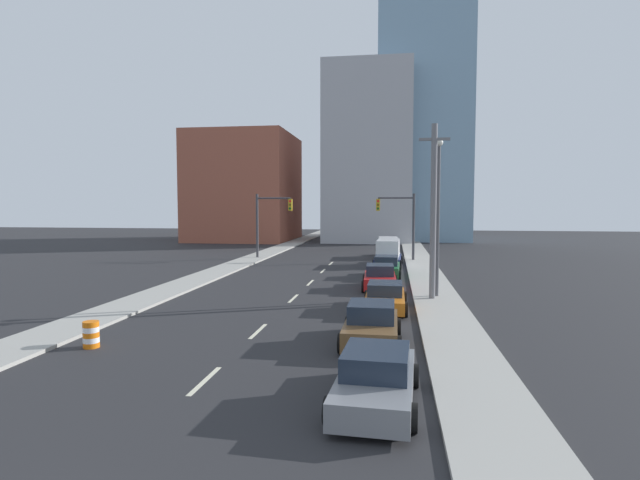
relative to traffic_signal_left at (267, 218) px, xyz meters
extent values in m
cube|color=#9E9B93|center=(-1.25, 5.69, -3.87)|extent=(2.52, 94.20, 0.14)
cube|color=#9E9B93|center=(14.27, 5.69, -3.87)|extent=(2.52, 94.20, 0.14)
cube|color=beige|center=(6.51, -32.59, -3.93)|extent=(0.16, 2.40, 0.01)
cube|color=beige|center=(6.51, -26.81, -3.93)|extent=(0.16, 2.40, 0.01)
cube|color=beige|center=(6.51, -19.60, -3.93)|extent=(0.16, 2.40, 0.01)
cube|color=beige|center=(6.51, -13.98, -3.93)|extent=(0.16, 2.40, 0.01)
cube|color=beige|center=(6.51, -8.07, -3.93)|extent=(0.16, 2.40, 0.01)
cube|color=beige|center=(6.51, -2.92, -3.93)|extent=(0.16, 2.40, 0.01)
cube|color=#9E513D|center=(-9.78, 25.37, 3.76)|extent=(14.00, 16.00, 15.39)
cube|color=#A8A8AD|center=(8.29, 29.37, 8.24)|extent=(12.00, 20.00, 24.35)
cube|color=#7A9EB7|center=(16.10, 33.37, 15.04)|extent=(13.00, 20.00, 37.96)
cylinder|color=#38383D|center=(-0.96, 0.00, -0.85)|extent=(0.24, 0.24, 6.17)
cylinder|color=#38383D|center=(0.66, 0.00, 1.83)|extent=(3.23, 0.16, 0.16)
cube|color=#B79319|center=(2.28, 0.00, 1.20)|extent=(0.34, 0.32, 1.10)
cylinder|color=red|center=(2.28, -0.17, 1.54)|extent=(0.22, 0.04, 0.22)
cylinder|color=#593F0C|center=(2.28, -0.17, 1.20)|extent=(0.22, 0.04, 0.22)
cylinder|color=#0C3F14|center=(2.28, -0.17, 0.86)|extent=(0.22, 0.04, 0.22)
cylinder|color=#38383D|center=(13.73, 0.00, -0.85)|extent=(0.24, 0.24, 6.17)
cylinder|color=#38383D|center=(12.11, 0.00, 1.83)|extent=(3.23, 0.16, 0.16)
cube|color=#B79319|center=(10.49, 0.00, 1.20)|extent=(0.34, 0.32, 1.10)
cylinder|color=red|center=(10.49, -0.17, 1.54)|extent=(0.22, 0.04, 0.22)
cylinder|color=#593F0C|center=(10.49, -0.17, 1.20)|extent=(0.22, 0.04, 0.22)
cylinder|color=#0C3F14|center=(10.49, -0.17, 0.86)|extent=(0.22, 0.04, 0.22)
cylinder|color=slate|center=(13.98, -19.14, 0.74)|extent=(0.32, 0.32, 9.36)
cube|color=slate|center=(13.98, -19.14, 4.62)|extent=(1.60, 0.14, 0.14)
cylinder|color=orange|center=(1.21, -29.94, -3.84)|extent=(0.56, 0.56, 0.19)
cylinder|color=white|center=(1.21, -29.94, -3.65)|extent=(0.56, 0.56, 0.19)
cylinder|color=orange|center=(1.21, -29.94, -3.46)|extent=(0.56, 0.56, 0.19)
cylinder|color=white|center=(1.21, -29.94, -3.27)|extent=(0.56, 0.56, 0.19)
cylinder|color=orange|center=(1.21, -29.94, -3.08)|extent=(0.56, 0.56, 0.19)
cylinder|color=#4C4C51|center=(14.29, -18.37, 0.19)|extent=(0.20, 0.20, 8.26)
sphere|color=white|center=(14.29, -18.37, 4.54)|extent=(0.44, 0.44, 0.44)
cube|color=slate|center=(11.49, -33.59, -3.43)|extent=(2.11, 4.67, 0.65)
cube|color=#1E2838|center=(11.49, -33.59, -2.80)|extent=(1.75, 2.15, 0.60)
cylinder|color=black|center=(10.62, -32.12, -3.61)|extent=(0.26, 0.67, 0.66)
cylinder|color=black|center=(12.53, -32.23, -3.61)|extent=(0.26, 0.67, 0.66)
cylinder|color=black|center=(10.45, -34.95, -3.61)|extent=(0.26, 0.67, 0.66)
cylinder|color=black|center=(12.37, -35.06, -3.61)|extent=(0.26, 0.67, 0.66)
cube|color=brown|center=(11.13, -28.00, -3.40)|extent=(1.91, 4.23, 0.70)
cube|color=#1E2838|center=(11.13, -28.00, -2.72)|extent=(1.67, 1.91, 0.65)
cylinder|color=black|center=(10.16, -26.69, -3.59)|extent=(0.22, 0.69, 0.69)
cylinder|color=black|center=(12.11, -26.70, -3.59)|extent=(0.22, 0.69, 0.69)
cylinder|color=black|center=(10.15, -29.30, -3.59)|extent=(0.22, 0.69, 0.69)
cylinder|color=black|center=(12.10, -29.31, -3.59)|extent=(0.22, 0.69, 0.69)
cube|color=orange|center=(11.53, -21.95, -3.45)|extent=(1.88, 4.56, 0.59)
cube|color=#1E2838|center=(11.53, -21.95, -2.87)|extent=(1.64, 2.06, 0.57)
cylinder|color=black|center=(10.58, -20.54, -3.59)|extent=(0.22, 0.71, 0.71)
cylinder|color=black|center=(12.50, -20.55, -3.59)|extent=(0.22, 0.71, 0.71)
cylinder|color=black|center=(10.56, -23.36, -3.59)|extent=(0.22, 0.71, 0.71)
cylinder|color=black|center=(12.48, -23.37, -3.59)|extent=(0.22, 0.71, 0.71)
cube|color=red|center=(11.12, -15.76, -3.41)|extent=(2.00, 4.45, 0.68)
cube|color=#1E2838|center=(11.12, -15.76, -2.76)|extent=(1.70, 2.03, 0.63)
cylinder|color=black|center=(10.11, -14.43, -3.60)|extent=(0.24, 0.69, 0.69)
cylinder|color=black|center=(12.03, -14.37, -3.60)|extent=(0.24, 0.69, 0.69)
cylinder|color=black|center=(10.20, -17.15, -3.60)|extent=(0.24, 0.69, 0.69)
cylinder|color=black|center=(12.12, -17.09, -3.60)|extent=(0.24, 0.69, 0.69)
cube|color=#1E6033|center=(11.43, -10.66, -3.41)|extent=(1.92, 4.34, 0.69)
cube|color=#1E2838|center=(11.43, -10.66, -2.74)|extent=(1.64, 1.98, 0.64)
cylinder|color=black|center=(10.53, -9.30, -3.60)|extent=(0.24, 0.68, 0.67)
cylinder|color=black|center=(12.40, -9.35, -3.60)|extent=(0.24, 0.68, 0.67)
cylinder|color=black|center=(10.46, -11.97, -3.60)|extent=(0.24, 0.68, 0.67)
cylinder|color=black|center=(12.33, -12.02, -3.60)|extent=(0.24, 0.68, 0.67)
cube|color=#141E47|center=(11.50, -3.68, -3.46)|extent=(2.31, 5.76, 0.58)
cube|color=silver|center=(11.49, -3.96, -2.45)|extent=(1.97, 3.59, 1.43)
cylinder|color=black|center=(10.51, -1.87, -3.60)|extent=(0.25, 0.69, 0.68)
cylinder|color=black|center=(12.64, -1.97, -3.60)|extent=(0.25, 0.69, 0.68)
cylinder|color=black|center=(10.36, -5.38, -3.60)|extent=(0.25, 0.69, 0.68)
cylinder|color=black|center=(12.49, -5.48, -3.60)|extent=(0.25, 0.69, 0.68)
cube|color=silver|center=(11.42, 2.84, -3.50)|extent=(2.31, 6.14, 0.52)
cube|color=silver|center=(11.43, 2.53, -2.60)|extent=(1.97, 3.83, 1.29)
cylinder|color=black|center=(10.28, 4.67, -3.62)|extent=(0.24, 0.64, 0.64)
cylinder|color=black|center=(12.42, 4.76, -3.62)|extent=(0.24, 0.64, 0.64)
cylinder|color=black|center=(10.42, 0.92, -3.62)|extent=(0.24, 0.64, 0.64)
cylinder|color=black|center=(12.56, 1.00, -3.62)|extent=(0.24, 0.64, 0.64)
camera|label=1|loc=(11.89, -46.14, 1.15)|focal=28.00mm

